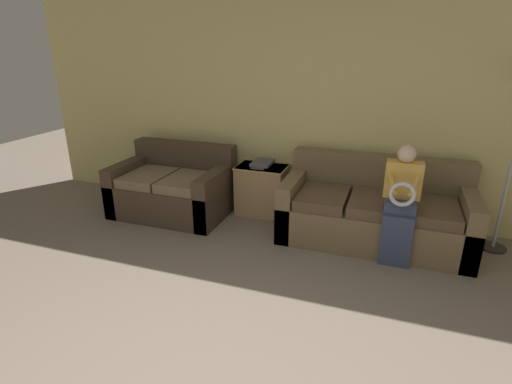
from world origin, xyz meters
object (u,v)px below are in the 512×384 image
object	(u,v)px
couch_main	(374,212)
child_left_seated	(401,201)
side_shelf	(262,189)
book_stack	(262,164)
couch_side	(174,189)

from	to	relation	value
couch_main	child_left_seated	world-z (taller)	child_left_seated
child_left_seated	side_shelf	bearing A→B (deg)	158.18
child_left_seated	book_stack	xyz separation A→B (m)	(-1.59, 0.63, 0.03)
couch_side	couch_main	bearing A→B (deg)	1.81
book_stack	couch_main	bearing A→B (deg)	-9.96
couch_side	side_shelf	distance (m)	1.09
couch_side	child_left_seated	distance (m)	2.67
couch_main	couch_side	size ratio (longest dim) A/B	1.42
child_left_seated	book_stack	size ratio (longest dim) A/B	3.58
couch_main	child_left_seated	xyz separation A→B (m)	(0.23, -0.39, 0.31)
couch_main	book_stack	world-z (taller)	couch_main
couch_main	couch_side	distance (m)	2.40
side_shelf	book_stack	bearing A→B (deg)	-69.48
book_stack	side_shelf	bearing A→B (deg)	110.52
child_left_seated	side_shelf	xyz separation A→B (m)	(-1.59, 0.64, -0.30)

